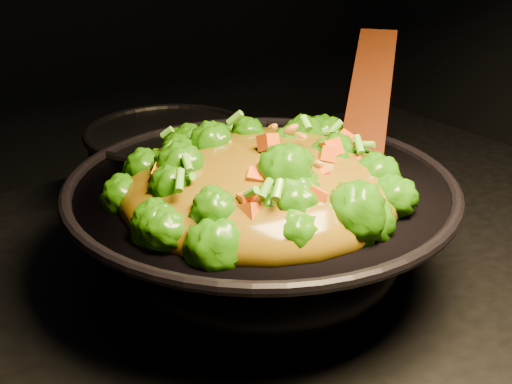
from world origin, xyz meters
TOP-DOWN VIEW (x-y plane):
  - wok at (-0.05, 0.02)m, footprint 0.45×0.45m
  - stir_fry at (-0.07, -0.01)m, footprint 0.34×0.34m
  - spatula at (0.12, 0.02)m, footprint 0.28×0.26m
  - back_pot at (-0.05, 0.24)m, footprint 0.26×0.26m

SIDE VIEW (x-z plane):
  - wok at x=-0.05m, z-range 0.90..1.02m
  - back_pot at x=-0.05m, z-range 0.90..1.03m
  - stir_fry at x=-0.07m, z-range 1.02..1.13m
  - spatula at x=0.12m, z-range 1.01..1.15m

